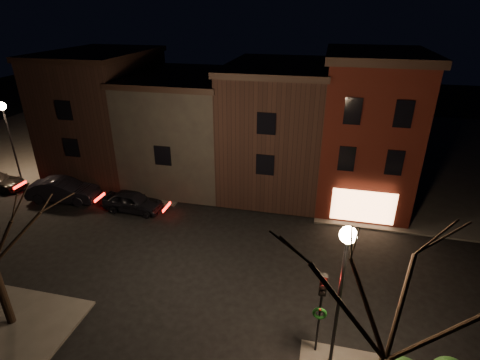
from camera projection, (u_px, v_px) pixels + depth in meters
The scene contains 12 objects.
ground at pixel (222, 257), 21.67m from camera, with size 120.00×120.00×0.00m, color black.
sidewalk_far_left at pixel (103, 131), 43.43m from camera, with size 30.00×30.00×0.12m, color #2D2B28.
corner_building at pixel (367, 129), 26.09m from camera, with size 6.50×8.50×10.50m.
row_building_a at pixel (277, 127), 28.58m from camera, with size 7.30×10.30×9.40m.
row_building_b at pixel (188, 127), 30.29m from camera, with size 7.80×10.30×8.40m.
row_building_c at pixel (106, 112), 31.48m from camera, with size 7.30×10.30×9.90m.
street_lamp_near at pixel (344, 262), 12.90m from camera, with size 0.60×0.60×6.48m.
street_lamp_far at pixel (6, 120), 28.89m from camera, with size 0.60×0.60×6.48m.
traffic_signal at pixel (321, 302), 14.46m from camera, with size 0.58×0.38×4.05m.
bare_tree_right at pixel (400, 296), 10.02m from camera, with size 6.40×6.40×8.50m.
parked_car_a at pixel (133, 201), 26.30m from camera, with size 1.72×4.27×1.46m, color black.
parked_car_b at pixel (63, 190), 27.63m from camera, with size 1.79×5.13×1.69m, color black.
Camera 1 is at (5.09, -17.04, 13.21)m, focal length 28.00 mm.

